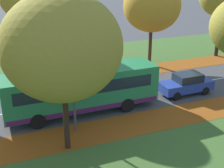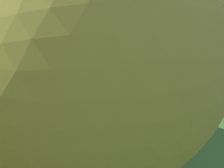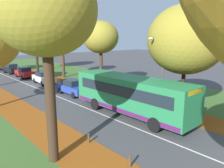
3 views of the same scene
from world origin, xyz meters
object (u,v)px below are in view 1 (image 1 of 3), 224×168
(tree_left_mid, at_px, (152,6))
(streetlamp_right, at_px, (71,71))
(tree_right_near, at_px, (62,47))
(bollard_fourth, at_px, (2,90))
(car_blue_lead, at_px, (186,84))
(bollard_fifth, at_px, (44,85))
(bus, at_px, (81,88))

(tree_left_mid, relative_size, streetlamp_right, 1.36)
(tree_left_mid, bearing_deg, tree_right_near, -44.52)
(tree_left_mid, height_order, tree_right_near, tree_right_near)
(bollard_fourth, relative_size, car_blue_lead, 0.15)
(tree_right_near, relative_size, car_blue_lead, 2.02)
(bollard_fourth, height_order, car_blue_lead, car_blue_lead)
(tree_left_mid, distance_m, bollard_fifth, 12.39)
(bollard_fourth, height_order, bollard_fifth, bollard_fourth)
(tree_left_mid, relative_size, car_blue_lead, 1.94)
(bollard_fourth, distance_m, bus, 7.24)
(bollard_fifth, xyz_separation_m, streetlamp_right, (7.25, 0.50, 3.45))
(tree_left_mid, height_order, bollard_fourth, tree_left_mid)
(bollard_fifth, height_order, streetlamp_right, streetlamp_right)
(tree_right_near, xyz_separation_m, bus, (-4.01, 2.04, -4.07))
(tree_right_near, xyz_separation_m, bollard_fifth, (-9.19, 0.41, -5.49))
(bus, bearing_deg, tree_right_near, -27.00)
(bus, bearing_deg, streetlamp_right, -28.89)
(bollard_fifth, relative_size, streetlamp_right, 0.09)
(bollard_fifth, bearing_deg, tree_right_near, -2.53)
(bollard_fifth, distance_m, streetlamp_right, 8.04)
(bollard_fifth, relative_size, bus, 0.05)
(tree_right_near, distance_m, bollard_fourth, 11.05)
(tree_left_mid, height_order, bollard_fifth, tree_left_mid)
(tree_right_near, xyz_separation_m, car_blue_lead, (-3.98, 10.45, -4.96))
(bollard_fifth, height_order, bus, bus)
(bollard_fifth, distance_m, bus, 5.62)
(streetlamp_right, distance_m, bus, 3.11)
(bollard_fourth, distance_m, car_blue_lead, 14.27)
(tree_left_mid, bearing_deg, bollard_fifth, -78.13)
(tree_right_near, distance_m, streetlamp_right, 2.96)
(bus, relative_size, car_blue_lead, 2.47)
(bollard_fourth, relative_size, streetlamp_right, 0.10)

